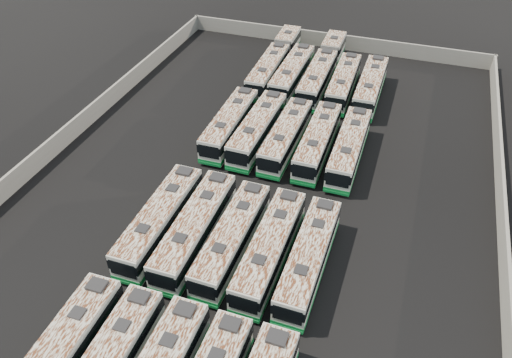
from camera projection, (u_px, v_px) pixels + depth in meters
The scene contains 17 objects.
ground at pixel (253, 196), 48.24m from camera, with size 140.00×140.00×0.00m, color black.
perimeter_wall at pixel (253, 187), 47.55m from camera, with size 45.20×73.20×2.20m.
bus_midfront_far_left at pixel (160, 220), 42.95m from camera, with size 2.69×12.39×3.49m.
bus_midfront_left at pixel (195, 229), 42.10m from camera, with size 2.77×12.60×3.54m.
bus_midfront_center at pixel (232, 239), 41.30m from camera, with size 2.71×12.10×3.40m.
bus_midfront_right at pixel (270, 249), 40.36m from camera, with size 2.72×12.28×3.45m.
bus_midfront_far_right at pixel (309, 258), 39.60m from camera, with size 2.62×12.02×3.38m.
bus_midback_far_left at pixel (230, 124), 55.07m from camera, with size 2.72×12.17×3.42m.
bus_midback_left at pixel (258, 129), 54.19m from camera, with size 2.85×12.51×3.51m.
bus_midback_center at pixel (286, 136), 53.24m from camera, with size 2.71×12.05×3.39m.
bus_midback_right at pixel (318, 141), 52.47m from camera, with size 2.63×12.14×3.42m.
bus_midback_far_right at pixel (349, 148), 51.49m from camera, with size 2.62×12.18×3.43m.
bus_back_far_left at pixel (275, 61), 67.53m from camera, with size 2.98×18.87×3.41m.
bus_back_left at pixel (292, 74), 64.40m from camera, with size 2.74×12.62×3.55m.
bus_back_center at pixel (323, 68), 65.80m from camera, with size 2.78×19.16×3.47m.
bus_back_right at pixel (343, 83), 62.65m from camera, with size 2.81×12.08×3.39m.
bus_back_far_right at pixel (370, 87), 61.76m from camera, with size 2.65×12.36×3.48m.
Camera 1 is at (12.25, -34.58, 31.37)m, focal length 35.00 mm.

